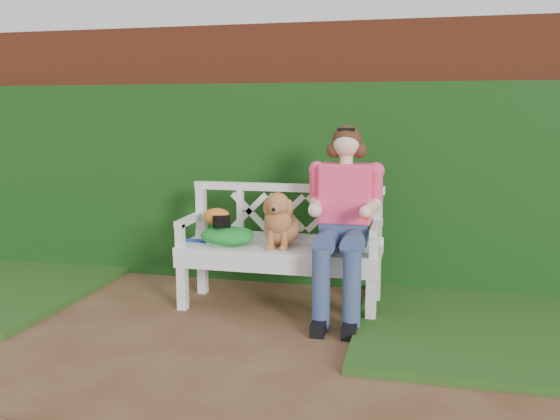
# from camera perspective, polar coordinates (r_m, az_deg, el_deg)

# --- Properties ---
(ground) EXTENTS (60.00, 60.00, 0.00)m
(ground) POSITION_cam_1_polar(r_m,az_deg,el_deg) (3.85, -10.72, -13.16)
(ground) COLOR #58331C
(brick_wall) EXTENTS (10.00, 0.30, 2.20)m
(brick_wall) POSITION_cam_1_polar(r_m,az_deg,el_deg) (5.35, -2.76, 5.50)
(brick_wall) COLOR brown
(brick_wall) RESTS_ON ground
(ivy_hedge) EXTENTS (10.00, 0.18, 1.70)m
(ivy_hedge) POSITION_cam_1_polar(r_m,az_deg,el_deg) (5.17, -3.42, 2.56)
(ivy_hedge) COLOR #164911
(ivy_hedge) RESTS_ON ground
(grass_right) EXTENTS (2.60, 2.00, 0.05)m
(grass_right) POSITION_cam_1_polar(r_m,az_deg,el_deg) (4.47, 24.82, -10.29)
(grass_right) COLOR #214719
(grass_right) RESTS_ON ground
(garden_bench) EXTENTS (1.63, 0.76, 0.48)m
(garden_bench) POSITION_cam_1_polar(r_m,az_deg,el_deg) (4.49, -0.00, -6.44)
(garden_bench) COLOR white
(garden_bench) RESTS_ON ground
(seated_woman) EXTENTS (0.64, 0.81, 1.34)m
(seated_woman) POSITION_cam_1_polar(r_m,az_deg,el_deg) (4.29, 6.22, -1.36)
(seated_woman) COLOR #C92B46
(seated_woman) RESTS_ON ground
(dog) EXTENTS (0.37, 0.44, 0.42)m
(dog) POSITION_cam_1_polar(r_m,az_deg,el_deg) (4.37, 0.07, -0.80)
(dog) COLOR olive
(dog) RESTS_ON garden_bench
(tennis_racket) EXTENTS (0.57, 0.36, 0.03)m
(tennis_racket) POSITION_cam_1_polar(r_m,az_deg,el_deg) (4.52, -5.70, -3.06)
(tennis_racket) COLOR white
(tennis_racket) RESTS_ON garden_bench
(green_bag) EXTENTS (0.44, 0.36, 0.14)m
(green_bag) POSITION_cam_1_polar(r_m,az_deg,el_deg) (4.47, -5.11, -2.44)
(green_bag) COLOR #229327
(green_bag) RESTS_ON garden_bench
(camera_item) EXTENTS (0.15, 0.13, 0.09)m
(camera_item) POSITION_cam_1_polar(r_m,az_deg,el_deg) (4.45, -5.62, -1.02)
(camera_item) COLOR black
(camera_item) RESTS_ON green_bag
(baseball_glove) EXTENTS (0.22, 0.17, 0.13)m
(baseball_glove) POSITION_cam_1_polar(r_m,az_deg,el_deg) (4.50, -6.08, -0.63)
(baseball_glove) COLOR orange
(baseball_glove) RESTS_ON green_bag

